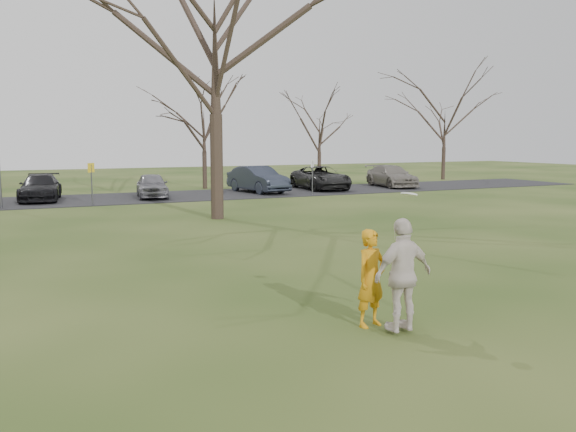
# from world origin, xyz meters

# --- Properties ---
(ground) EXTENTS (120.00, 120.00, 0.00)m
(ground) POSITION_xyz_m (0.00, 0.00, 0.00)
(ground) COLOR #1E380F
(ground) RESTS_ON ground
(parking_strip) EXTENTS (62.00, 6.50, 0.04)m
(parking_strip) POSITION_xyz_m (0.00, 25.00, 0.02)
(parking_strip) COLOR black
(parking_strip) RESTS_ON ground
(player_defender) EXTENTS (0.69, 0.54, 1.69)m
(player_defender) POSITION_xyz_m (-0.10, 0.43, 0.85)
(player_defender) COLOR orange
(player_defender) RESTS_ON ground
(car_3) EXTENTS (2.55, 4.89, 1.35)m
(car_3) POSITION_xyz_m (-4.14, 25.49, 0.72)
(car_3) COLOR black
(car_3) RESTS_ON parking_strip
(car_4) EXTENTS (2.12, 4.10, 1.33)m
(car_4) POSITION_xyz_m (1.46, 24.57, 0.71)
(car_4) COLOR slate
(car_4) RESTS_ON parking_strip
(car_5) EXTENTS (2.47, 4.99, 1.57)m
(car_5) POSITION_xyz_m (7.94, 25.10, 0.83)
(car_5) COLOR #272C3A
(car_5) RESTS_ON parking_strip
(car_6) EXTENTS (2.81, 5.43, 1.46)m
(car_6) POSITION_xyz_m (12.39, 25.42, 0.77)
(car_6) COLOR black
(car_6) RESTS_ON parking_strip
(car_7) EXTENTS (2.61, 5.11, 1.42)m
(car_7) POSITION_xyz_m (17.69, 25.24, 0.75)
(car_7) COLOR gray
(car_7) RESTS_ON parking_strip
(catching_play) EXTENTS (1.13, 0.51, 2.34)m
(catching_play) POSITION_xyz_m (0.15, -0.13, 1.00)
(catching_play) COLOR beige
(catching_play) RESTS_ON ground
(sign_yellow) EXTENTS (0.35, 0.35, 2.08)m
(sign_yellow) POSITION_xyz_m (-2.00, 22.00, 1.45)
(sign_yellow) COLOR #47474C
(sign_yellow) RESTS_ON ground
(sign_white) EXTENTS (0.35, 0.35, 2.08)m
(sign_white) POSITION_xyz_m (10.00, 22.00, 1.45)
(sign_white) COLOR #47474C
(sign_white) RESTS_ON ground
(big_tree) EXTENTS (9.00, 9.00, 14.00)m
(big_tree) POSITION_xyz_m (2.00, 15.00, 7.00)
(big_tree) COLOR #352821
(big_tree) RESTS_ON ground
(small_tree_row) EXTENTS (55.00, 5.90, 8.50)m
(small_tree_row) POSITION_xyz_m (4.38, 30.06, 3.89)
(small_tree_row) COLOR #352821
(small_tree_row) RESTS_ON ground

